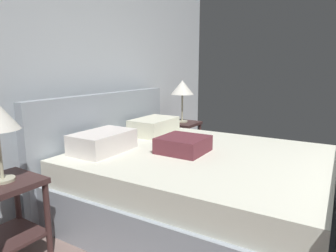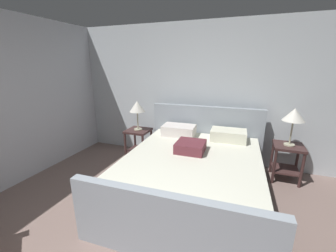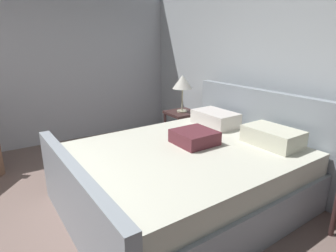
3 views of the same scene
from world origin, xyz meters
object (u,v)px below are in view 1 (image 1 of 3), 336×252
object	(u,v)px
bed	(197,181)
nightstand_right	(182,135)
table_lamp_right	(182,88)
nightstand_left	(6,208)

from	to	relation	value
bed	nightstand_right	bearing A→B (deg)	35.15
table_lamp_right	nightstand_left	size ratio (longest dim) A/B	0.99
table_lamp_right	nightstand_left	world-z (taller)	table_lamp_right
nightstand_left	bed	bearing A→B (deg)	-32.31
nightstand_right	table_lamp_right	distance (m)	0.68
bed	nightstand_left	distance (m)	1.55
bed	nightstand_right	world-z (taller)	bed
bed	table_lamp_right	size ratio (longest dim) A/B	4.09
nightstand_right	table_lamp_right	bearing A→B (deg)	90.00
bed	table_lamp_right	bearing A→B (deg)	35.15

